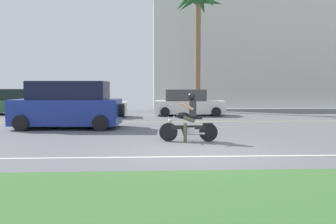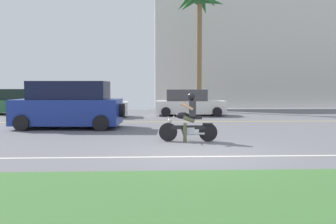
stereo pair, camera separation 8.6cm
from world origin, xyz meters
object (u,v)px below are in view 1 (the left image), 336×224
object	(u,v)px
palm_tree_0	(198,9)
parked_car_0	(13,102)
suv_nearby	(68,106)
parked_car_2	(188,103)
motorcyclist	(189,121)
parked_car_1	(87,105)

from	to	relation	value
palm_tree_0	parked_car_0	bearing A→B (deg)	-171.38
suv_nearby	parked_car_2	distance (m)	8.59
parked_car_2	parked_car_0	bearing A→B (deg)	171.91
motorcyclist	suv_nearby	world-z (taller)	suv_nearby
suv_nearby	palm_tree_0	bearing A→B (deg)	55.10
motorcyclist	parked_car_1	xyz separation A→B (m)	(-4.89, 9.25, 0.05)
parked_car_2	suv_nearby	bearing A→B (deg)	-132.51
parked_car_0	parked_car_1	distance (m)	5.67
suv_nearby	parked_car_0	world-z (taller)	suv_nearby
suv_nearby	parked_car_0	distance (m)	9.49
parked_car_2	palm_tree_0	xyz separation A→B (m)	(0.98, 3.40, 6.38)
parked_car_0	palm_tree_0	distance (m)	13.74
motorcyclist	parked_car_1	size ratio (longest dim) A/B	0.42
parked_car_2	palm_tree_0	distance (m)	7.30
parked_car_0	parked_car_1	xyz separation A→B (m)	(5.09, -2.51, -0.03)
parked_car_0	parked_car_2	bearing A→B (deg)	-8.09
suv_nearby	motorcyclist	bearing A→B (deg)	-39.21
motorcyclist	parked_car_2	distance (m)	10.24
motorcyclist	parked_car_2	bearing A→B (deg)	83.99
motorcyclist	suv_nearby	xyz separation A→B (m)	(-4.73, 3.86, 0.30)
suv_nearby	parked_car_1	xyz separation A→B (m)	(-0.16, 5.40, -0.25)
motorcyclist	suv_nearby	bearing A→B (deg)	140.79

